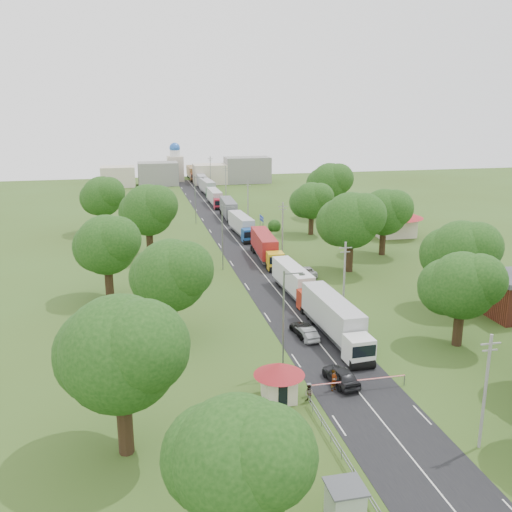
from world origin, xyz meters
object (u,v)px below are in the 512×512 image
object	(u,v)px
boom_barrier	(343,383)
truck_0	(335,319)
info_sign	(262,221)
car_lane_front	(341,376)
guard_booth	(279,377)
pedestrian_near	(334,381)
car_lane_mid	(306,333)

from	to	relation	value
boom_barrier	truck_0	bearing A→B (deg)	73.41
info_sign	car_lane_front	bearing A→B (deg)	-96.05
guard_booth	car_lane_front	distance (m)	6.52
truck_0	car_lane_front	bearing A→B (deg)	-107.07
info_sign	pedestrian_near	world-z (taller)	info_sign
boom_barrier	guard_booth	bearing A→B (deg)	-179.99
car_lane_mid	truck_0	bearing A→B (deg)	162.96
guard_booth	truck_0	size ratio (longest dim) A/B	0.29
car_lane_mid	pedestrian_near	size ratio (longest dim) A/B	2.16
info_sign	boom_barrier	bearing A→B (deg)	-96.24
car_lane_front	truck_0	bearing A→B (deg)	-114.00
boom_barrier	car_lane_front	world-z (taller)	car_lane_front
info_sign	pedestrian_near	bearing A→B (deg)	-96.95
info_sign	car_lane_front	xyz separation A→B (m)	(-6.20, -58.50, -2.19)
boom_barrier	pedestrian_near	distance (m)	0.86
guard_booth	truck_0	distance (m)	14.63
truck_0	car_lane_front	size ratio (longest dim) A/B	3.23
guard_booth	car_lane_front	size ratio (longest dim) A/B	0.92
car_lane_front	car_lane_mid	distance (m)	10.43
boom_barrier	car_lane_mid	size ratio (longest dim) A/B	2.23
car_lane_front	car_lane_mid	size ratio (longest dim) A/B	1.15
boom_barrier	car_lane_mid	bearing A→B (deg)	88.28
info_sign	pedestrian_near	distance (m)	59.98
guard_booth	info_sign	distance (m)	61.27
info_sign	truck_0	bearing A→B (deg)	-93.73
boom_barrier	info_sign	size ratio (longest dim) A/B	2.25
truck_0	car_lane_mid	bearing A→B (deg)	169.17
car_lane_front	car_lane_mid	bearing A→B (deg)	-96.94
boom_barrier	car_lane_front	xyz separation A→B (m)	(0.36, 1.50, -0.08)
car_lane_front	guard_booth	bearing A→B (deg)	6.68
guard_booth	car_lane_front	bearing A→B (deg)	13.61
car_lane_mid	pedestrian_near	world-z (taller)	pedestrian_near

